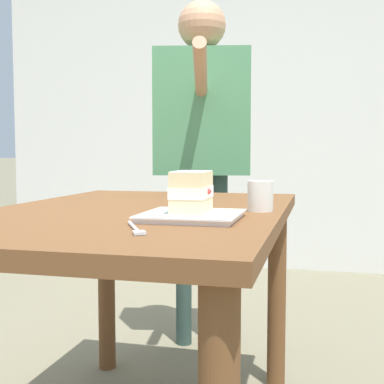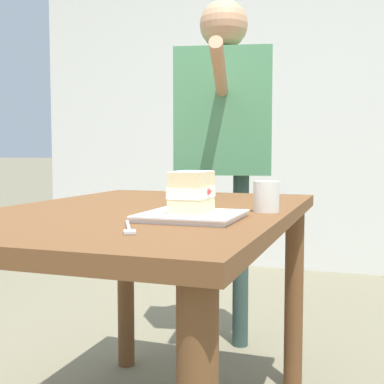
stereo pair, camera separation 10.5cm
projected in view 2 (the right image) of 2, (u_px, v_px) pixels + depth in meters
name	position (u px, v px, depth m)	size (l,w,h in m)	color
patio_table	(145.00, 246.00, 1.50)	(1.28, 0.82, 0.74)	brown
dessert_plate	(192.00, 216.00, 1.24)	(0.23, 0.23, 0.02)	white
cake_slice	(192.00, 192.00, 1.24)	(0.13, 0.10, 0.10)	beige
dessert_fork	(129.00, 228.00, 1.07)	(0.16, 0.09, 0.01)	silver
coffee_cup	(266.00, 196.00, 1.39)	(0.07, 0.07, 0.08)	silver
diner_person	(223.00, 118.00, 2.36)	(0.59, 0.46, 1.59)	#334B43
patio_building	(302.00, 88.00, 5.95)	(4.23, 3.92, 3.30)	silver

